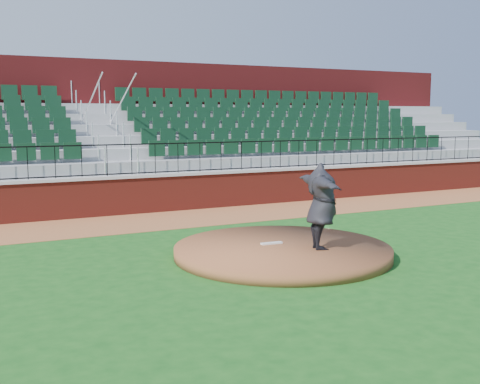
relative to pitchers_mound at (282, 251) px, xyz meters
name	(u,v)px	position (x,y,z in m)	size (l,w,h in m)	color
ground	(269,254)	(-0.17, 0.34, -0.12)	(90.00, 90.00, 0.00)	#154A15
warning_track	(185,218)	(-0.17, 5.74, -0.12)	(34.00, 3.20, 0.01)	brown
field_wall	(167,194)	(-0.17, 7.34, 0.47)	(34.00, 0.35, 1.20)	maroon
wall_cap	(167,175)	(-0.17, 7.34, 1.12)	(34.00, 0.45, 0.10)	#B7B7B7
wall_railing	(167,158)	(-0.17, 7.34, 1.67)	(34.00, 0.05, 1.00)	black
seating_stands	(142,140)	(-0.17, 10.06, 2.18)	(34.00, 5.10, 4.60)	gray
concourse_wall	(122,127)	(-0.17, 12.86, 2.62)	(34.00, 0.50, 5.50)	maroon
pitchers_mound	(282,251)	(0.00, 0.00, 0.00)	(5.01, 5.01, 0.25)	brown
pitching_rubber	(272,243)	(-0.12, 0.28, 0.14)	(0.52, 0.13, 0.03)	silver
pitcher	(321,206)	(0.60, -0.68, 1.10)	(2.40, 0.65, 1.95)	black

